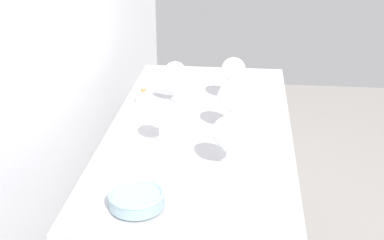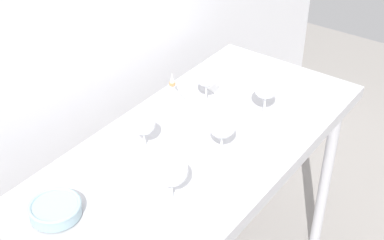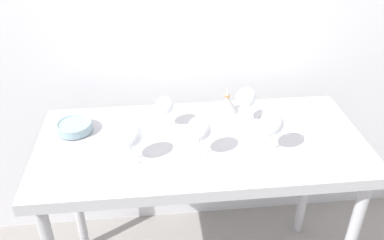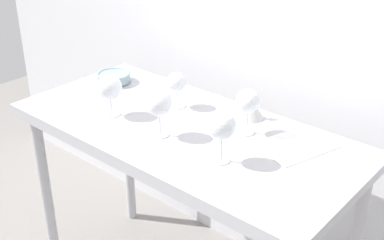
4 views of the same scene
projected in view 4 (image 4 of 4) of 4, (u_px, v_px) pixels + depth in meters
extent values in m
cube|color=silver|center=(262.00, 1.00, 2.13)|extent=(3.80, 0.04, 2.60)
cube|color=#B4B4B9|center=(185.00, 131.00, 1.98)|extent=(1.40, 0.64, 0.04)
cube|color=#B4B4B9|center=(123.00, 165.00, 1.76)|extent=(1.40, 0.01, 0.05)
cylinder|color=#B4B4B9|center=(46.00, 194.00, 2.38)|extent=(0.05, 0.05, 0.86)
cylinder|color=#B4B4B9|center=(128.00, 151.00, 2.73)|extent=(0.05, 0.05, 0.86)
cylinder|color=white|center=(246.00, 132.00, 1.93)|extent=(0.06, 0.06, 0.00)
cylinder|color=white|center=(247.00, 121.00, 1.90)|extent=(0.01, 0.01, 0.09)
sphere|color=white|center=(248.00, 101.00, 1.87)|extent=(0.09, 0.09, 0.09)
cylinder|color=maroon|center=(248.00, 105.00, 1.87)|extent=(0.06, 0.06, 0.02)
cylinder|color=white|center=(221.00, 160.00, 1.74)|extent=(0.06, 0.06, 0.00)
cylinder|color=white|center=(221.00, 148.00, 1.72)|extent=(0.01, 0.01, 0.09)
sphere|color=white|center=(222.00, 125.00, 1.68)|extent=(0.10, 0.10, 0.10)
cylinder|color=maroon|center=(222.00, 130.00, 1.69)|extent=(0.07, 0.07, 0.02)
cylinder|color=white|center=(160.00, 135.00, 1.91)|extent=(0.07, 0.07, 0.00)
cylinder|color=white|center=(160.00, 124.00, 1.89)|extent=(0.01, 0.01, 0.09)
sphere|color=white|center=(159.00, 103.00, 1.85)|extent=(0.10, 0.10, 0.10)
cylinder|color=maroon|center=(159.00, 107.00, 1.86)|extent=(0.07, 0.07, 0.02)
cylinder|color=white|center=(177.00, 106.00, 2.14)|extent=(0.08, 0.08, 0.00)
cylinder|color=white|center=(177.00, 98.00, 2.12)|extent=(0.01, 0.01, 0.07)
sphere|color=white|center=(177.00, 82.00, 2.09)|extent=(0.08, 0.08, 0.08)
cylinder|color=maroon|center=(177.00, 85.00, 2.09)|extent=(0.06, 0.06, 0.02)
cylinder|color=white|center=(112.00, 114.00, 2.06)|extent=(0.07, 0.07, 0.00)
cylinder|color=white|center=(111.00, 105.00, 2.05)|extent=(0.01, 0.01, 0.07)
sphere|color=white|center=(110.00, 87.00, 2.01)|extent=(0.10, 0.10, 0.10)
cylinder|color=maroon|center=(110.00, 91.00, 2.02)|extent=(0.07, 0.07, 0.02)
cube|color=white|center=(295.00, 145.00, 1.84)|extent=(0.27, 0.31, 0.00)
cylinder|color=beige|center=(114.00, 82.00, 2.37)|extent=(0.12, 0.12, 0.01)
cylinder|color=#8CA8B2|center=(114.00, 78.00, 2.36)|extent=(0.15, 0.15, 0.04)
torus|color=#8CA8B2|center=(113.00, 74.00, 2.35)|extent=(0.16, 0.16, 0.01)
cone|color=silver|center=(251.00, 109.00, 2.02)|extent=(0.11, 0.11, 0.08)
cylinder|color=#C17F4C|center=(252.00, 99.00, 2.00)|extent=(0.02, 0.02, 0.01)
cone|color=silver|center=(252.00, 93.00, 1.99)|extent=(0.02, 0.02, 0.04)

